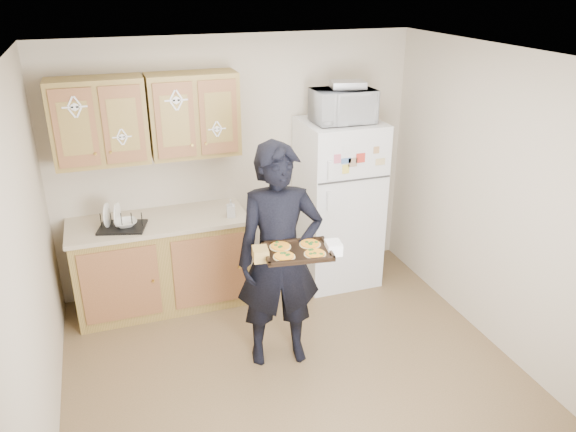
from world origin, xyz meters
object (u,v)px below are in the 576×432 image
Objects in this scene: microwave at (343,106)px; dish_rack at (121,220)px; baking_tray at (297,252)px; refrigerator at (338,203)px; person at (279,258)px.

microwave reaches higher than dish_rack.
baking_tray is at bearing -49.11° from dish_rack.
microwave reaches higher than refrigerator.
dish_rack is at bearing 144.99° from person.
refrigerator is 1.48m from person.
microwave is at bearing -0.37° from dish_rack.
baking_tray is (-0.94, -1.40, 0.28)m from refrigerator.
person is 1.70m from microwave.
microwave is at bearing 55.27° from person.
baking_tray is (0.04, -0.30, 0.19)m from person.
person reaches higher than refrigerator.
microwave is 1.41× the size of dish_rack.
person reaches higher than baking_tray.
baking_tray is at bearing -124.93° from microwave.
dish_rack is at bearing -179.01° from refrigerator.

